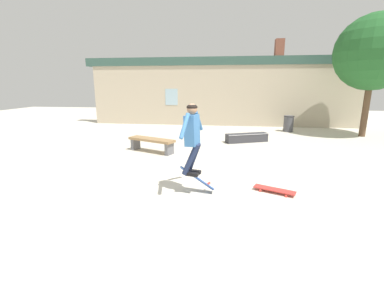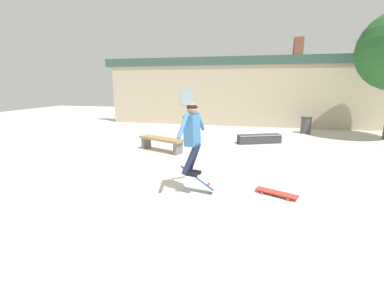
# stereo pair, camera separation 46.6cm
# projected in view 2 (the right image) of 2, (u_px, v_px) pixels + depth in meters

# --- Properties ---
(ground_plane) EXTENTS (40.00, 40.00, 0.00)m
(ground_plane) POSITION_uv_depth(u_px,v_px,m) (213.00, 201.00, 5.09)
(ground_plane) COLOR beige
(building_backdrop) EXTENTS (15.70, 0.52, 4.56)m
(building_backdrop) POSITION_uv_depth(u_px,v_px,m) (240.00, 91.00, 13.98)
(building_backdrop) COLOR #B7A88E
(building_backdrop) RESTS_ON ground_plane
(park_bench) EXTENTS (1.74, 1.05, 0.47)m
(park_bench) POSITION_uv_depth(u_px,v_px,m) (161.00, 141.00, 8.83)
(park_bench) COLOR #99754C
(park_bench) RESTS_ON ground_plane
(skate_ledge) EXTENTS (1.73, 1.02, 0.35)m
(skate_ledge) POSITION_uv_depth(u_px,v_px,m) (259.00, 139.00, 10.07)
(skate_ledge) COLOR #38383D
(skate_ledge) RESTS_ON ground_plane
(trash_bin) EXTENTS (0.50, 0.50, 0.78)m
(trash_bin) POSITION_uv_depth(u_px,v_px,m) (306.00, 125.00, 12.10)
(trash_bin) COLOR #47474C
(trash_bin) RESTS_ON ground_plane
(skater) EXTENTS (0.41, 1.15, 1.47)m
(skater) POSITION_uv_depth(u_px,v_px,m) (192.00, 133.00, 5.18)
(skater) COLOR teal
(skateboard_flipping) EXTENTS (0.78, 0.31, 0.57)m
(skateboard_flipping) POSITION_uv_depth(u_px,v_px,m) (197.00, 178.00, 5.44)
(skateboard_flipping) COLOR #2D519E
(skateboard_resting) EXTENTS (0.87, 0.54, 0.08)m
(skateboard_resting) POSITION_uv_depth(u_px,v_px,m) (276.00, 193.00, 5.30)
(skateboard_resting) COLOR red
(skateboard_resting) RESTS_ON ground_plane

